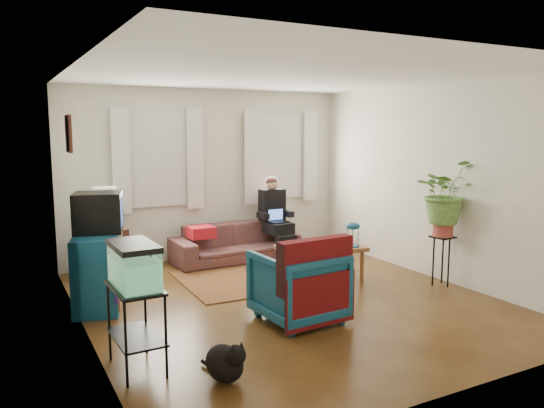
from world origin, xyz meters
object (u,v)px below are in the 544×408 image
dresser (98,270)px  coffee_table (321,263)px  side_table (107,253)px  aquarium_stand (136,328)px  armchair (298,282)px  plant_stand (441,261)px  sofa (235,237)px

dresser → coffee_table: 2.82m
side_table → aquarium_stand: bearing=-96.5°
side_table → armchair: (1.43, -2.71, 0.09)m
dresser → armchair: dresser is taller
side_table → aquarium_stand: aquarium_stand is taller
aquarium_stand → dresser: bearing=88.0°
armchair → aquarium_stand: bearing=7.6°
plant_stand → coffee_table: bearing=143.5°
aquarium_stand → armchair: size_ratio=0.86×
side_table → plant_stand: 4.47m
armchair → plant_stand: (2.27, 0.22, -0.09)m
aquarium_stand → plant_stand: (4.05, 0.57, -0.04)m
side_table → dresser: dresser is taller
coffee_table → armchair: bearing=-123.9°
armchair → coffee_table: bearing=-136.0°
armchair → side_table: bearing=-66.0°
sofa → plant_stand: 3.03m
sofa → coffee_table: 1.62m
plant_stand → armchair: bearing=-174.6°
side_table → plant_stand: same height
aquarium_stand → plant_stand: 4.09m
sofa → armchair: armchair is taller
aquarium_stand → armchair: 1.82m
sofa → side_table: sofa is taller
coffee_table → dresser: bearing=-177.6°
coffee_table → side_table: bearing=155.7°
sofa → side_table: (-1.89, 0.07, -0.05)m
dresser → plant_stand: bearing=-0.7°
aquarium_stand → coffee_table: size_ratio=0.64×
dresser → aquarium_stand: size_ratio=1.31×
dresser → plant_stand: 4.22m
dresser → coffee_table: bearing=10.0°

